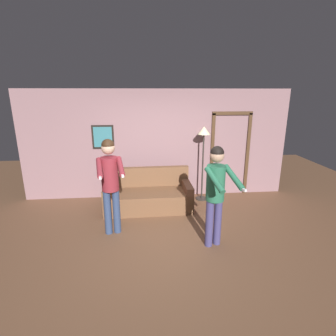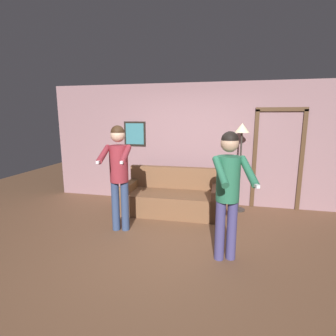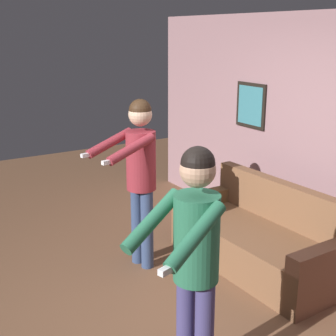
{
  "view_description": "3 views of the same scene",
  "coord_description": "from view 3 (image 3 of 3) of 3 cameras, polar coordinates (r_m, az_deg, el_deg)",
  "views": [
    {
      "loc": [
        -0.28,
        -4.16,
        2.52
      ],
      "look_at": [
        0.09,
        0.05,
        1.29
      ],
      "focal_mm": 28.0,
      "sensor_mm": 36.0,
      "label": 1
    },
    {
      "loc": [
        0.81,
        -3.63,
        1.9
      ],
      "look_at": [
        -0.01,
        -0.05,
        1.18
      ],
      "focal_mm": 28.0,
      "sensor_mm": 36.0,
      "label": 2
    },
    {
      "loc": [
        3.06,
        -1.89,
        2.39
      ],
      "look_at": [
        -0.12,
        0.1,
        1.29
      ],
      "focal_mm": 50.0,
      "sensor_mm": 36.0,
      "label": 3
    }
  ],
  "objects": [
    {
      "name": "person_standing_left",
      "position": [
        4.69,
        -3.49,
        0.09
      ],
      "size": [
        0.52,
        0.76,
        1.76
      ],
      "color": "navy",
      "rests_on": "ground_plane"
    },
    {
      "name": "couch",
      "position": [
        5.05,
        11.01,
        -8.73
      ],
      "size": [
        1.92,
        0.88,
        0.87
      ],
      "color": "brown",
      "rests_on": "ground_plane"
    },
    {
      "name": "ground_plane",
      "position": [
        4.31,
        -0.3,
        -17.31
      ],
      "size": [
        12.0,
        12.0,
        0.0
      ],
      "primitive_type": "plane",
      "color": "brown"
    },
    {
      "name": "person_standing_right",
      "position": [
        3.04,
        3.26,
        -9.9
      ],
      "size": [
        0.56,
        0.67,
        1.72
      ],
      "color": "#423D71",
      "rests_on": "ground_plane"
    }
  ]
}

